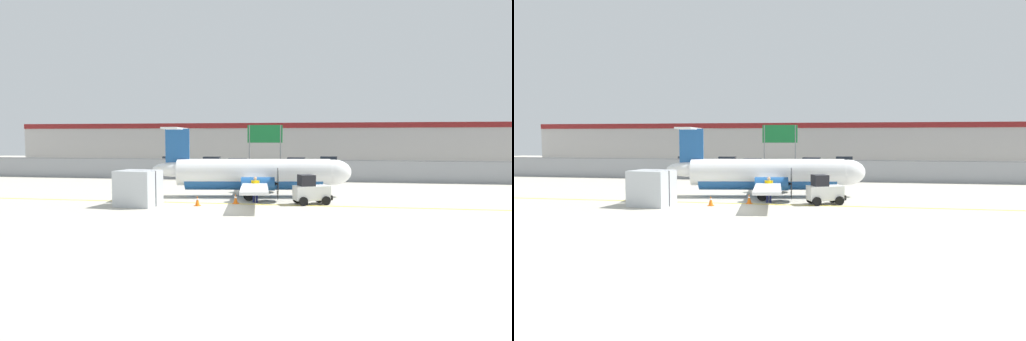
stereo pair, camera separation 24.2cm
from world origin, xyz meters
TOP-DOWN VIEW (x-y plane):
  - ground_plane at (0.00, 2.00)m, footprint 140.00×140.00m
  - perimeter_fence at (0.00, 18.00)m, footprint 98.00×0.10m
  - parking_lot_strip at (0.00, 29.50)m, footprint 98.00×17.00m
  - background_building at (0.00, 47.99)m, footprint 91.00×8.10m
  - commuter_airplane at (0.76, 5.83)m, footprint 14.27×16.05m
  - baggage_tug at (4.71, 2.64)m, footprint 2.57×2.08m
  - ground_crew_worker at (1.14, 2.73)m, footprint 0.54×0.35m
  - cargo_container at (-5.78, 0.21)m, footprint 2.62×2.27m
  - traffic_cone_near_left at (-0.03, 2.06)m, footprint 0.36×0.36m
  - traffic_cone_near_right at (-2.18, 0.79)m, footprint 0.36×0.36m
  - traffic_cone_far_left at (4.11, 7.28)m, footprint 0.36×0.36m
  - parked_car_0 at (-15.35, 32.66)m, footprint 4.34×2.32m
  - parked_car_1 at (-9.82, 32.63)m, footprint 4.37×2.38m
  - parked_car_2 at (-5.44, 28.18)m, footprint 4.38×2.42m
  - parked_car_3 at (-2.48, 23.10)m, footprint 4.22×2.03m
  - parked_car_4 at (1.44, 32.08)m, footprint 4.25×2.10m
  - parked_car_5 at (5.77, 35.80)m, footprint 4.25×2.10m
  - parked_car_6 at (9.96, 25.78)m, footprint 4.32×2.26m
  - parked_car_7 at (15.21, 23.08)m, footprint 4.30×2.21m
  - highway_sign at (-0.71, 19.83)m, footprint 3.60×0.14m

SIDE VIEW (x-z plane):
  - ground_plane at x=0.00m, z-range 0.00..0.01m
  - parking_lot_strip at x=0.00m, z-range 0.00..0.12m
  - traffic_cone_near_left at x=-0.03m, z-range -0.01..0.63m
  - traffic_cone_near_right at x=-2.18m, z-range -0.01..0.63m
  - traffic_cone_far_left at x=4.11m, z-range -0.01..0.63m
  - baggage_tug at x=4.71m, z-range -0.08..1.80m
  - parked_car_0 at x=-15.35m, z-range 0.10..1.68m
  - parked_car_1 at x=-9.82m, z-range 0.10..1.68m
  - parked_car_2 at x=-5.44m, z-range 0.10..1.68m
  - parked_car_3 at x=-2.48m, z-range 0.10..1.68m
  - parked_car_4 at x=1.44m, z-range 0.10..1.68m
  - parked_car_5 at x=5.77m, z-range 0.10..1.68m
  - parked_car_6 at x=9.96m, z-range 0.10..1.68m
  - parked_car_7 at x=15.21m, z-range 0.10..1.68m
  - ground_crew_worker at x=1.14m, z-range 0.10..1.80m
  - cargo_container at x=-5.78m, z-range 0.00..2.20m
  - perimeter_fence at x=0.00m, z-range 0.07..2.17m
  - commuter_airplane at x=0.76m, z-range -0.86..4.06m
  - background_building at x=0.00m, z-range 0.01..6.51m
  - highway_sign at x=-0.71m, z-range 1.39..6.89m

